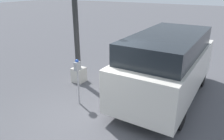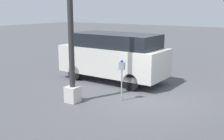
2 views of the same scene
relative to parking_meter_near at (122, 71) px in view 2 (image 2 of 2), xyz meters
The scene contains 4 objects.
ground_plane 1.49m from the parking_meter_near, 139.22° to the right, with size 80.00×80.00×0.00m, color #4C4C51.
parking_meter_near is the anchor object (origin of this frame).
lamp_post 2.13m from the parking_meter_near, 37.41° to the left, with size 0.44×0.44×6.27m.
parked_van 2.78m from the parking_meter_near, 51.47° to the right, with size 4.83×2.08×2.12m.
Camera 2 is at (-4.05, 8.78, 3.21)m, focal length 45.00 mm.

